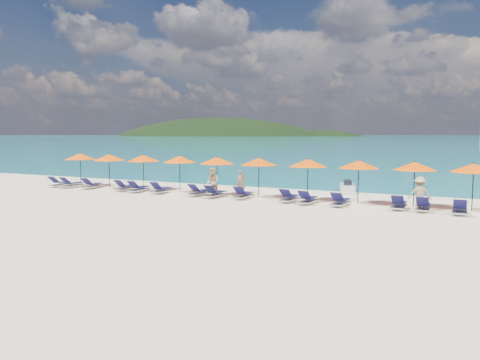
% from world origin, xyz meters
% --- Properties ---
extents(ground, '(1400.00, 1400.00, 0.00)m').
position_xyz_m(ground, '(0.00, 0.00, 0.00)').
color(ground, beige).
extents(sea, '(1600.00, 1300.00, 0.01)m').
position_xyz_m(sea, '(0.00, 660.00, 0.01)').
color(sea, '#1FA9B2').
rests_on(sea, ground).
extents(headland_main, '(374.00, 242.00, 126.50)m').
position_xyz_m(headland_main, '(-300.00, 540.00, -38.00)').
color(headland_main, black).
rests_on(headland_main, ground).
extents(headland_small, '(162.00, 126.00, 85.50)m').
position_xyz_m(headland_small, '(-150.00, 560.00, -35.00)').
color(headland_small, black).
rests_on(headland_small, ground).
extents(jetski, '(1.36, 2.26, 0.76)m').
position_xyz_m(jetski, '(4.05, 9.66, 0.31)').
color(jetski, silver).
rests_on(jetski, ground).
extents(beachgoer_a, '(0.63, 0.54, 1.48)m').
position_xyz_m(beachgoer_a, '(-1.13, 5.43, 0.74)').
color(beachgoer_a, tan).
rests_on(beachgoer_a, ground).
extents(beachgoer_b, '(0.95, 0.85, 1.70)m').
position_xyz_m(beachgoer_b, '(-2.34, 4.25, 0.85)').
color(beachgoer_b, tan).
rests_on(beachgoer_b, ground).
extents(beachgoer_c, '(1.10, 0.65, 1.60)m').
position_xyz_m(beachgoer_c, '(8.64, 4.50, 0.80)').
color(beachgoer_c, tan).
rests_on(beachgoer_c, ground).
extents(umbrella_0, '(2.10, 2.10, 2.28)m').
position_xyz_m(umbrella_0, '(-13.62, 5.57, 2.02)').
color(umbrella_0, black).
rests_on(umbrella_0, ground).
extents(umbrella_1, '(2.10, 2.10, 2.28)m').
position_xyz_m(umbrella_1, '(-10.86, 5.37, 2.02)').
color(umbrella_1, black).
rests_on(umbrella_1, ground).
extents(umbrella_2, '(2.10, 2.10, 2.28)m').
position_xyz_m(umbrella_2, '(-8.24, 5.64, 2.02)').
color(umbrella_2, black).
rests_on(umbrella_2, ground).
extents(umbrella_3, '(2.10, 2.10, 2.28)m').
position_xyz_m(umbrella_3, '(-5.43, 5.60, 2.02)').
color(umbrella_3, black).
rests_on(umbrella_3, ground).
extents(umbrella_4, '(2.10, 2.10, 2.28)m').
position_xyz_m(umbrella_4, '(-2.69, 5.42, 2.02)').
color(umbrella_4, black).
rests_on(umbrella_4, ground).
extents(umbrella_5, '(2.10, 2.10, 2.28)m').
position_xyz_m(umbrella_5, '(-0.05, 5.53, 2.02)').
color(umbrella_5, black).
rests_on(umbrella_5, ground).
extents(umbrella_6, '(2.10, 2.10, 2.28)m').
position_xyz_m(umbrella_6, '(2.82, 5.62, 2.02)').
color(umbrella_6, black).
rests_on(umbrella_6, ground).
extents(umbrella_7, '(2.10, 2.10, 2.28)m').
position_xyz_m(umbrella_7, '(5.54, 5.60, 2.02)').
color(umbrella_7, black).
rests_on(umbrella_7, ground).
extents(umbrella_8, '(2.10, 2.10, 2.28)m').
position_xyz_m(umbrella_8, '(8.27, 5.58, 2.02)').
color(umbrella_8, black).
rests_on(umbrella_8, ground).
extents(umbrella_9, '(2.10, 2.10, 2.28)m').
position_xyz_m(umbrella_9, '(10.85, 5.49, 2.02)').
color(umbrella_9, black).
rests_on(umbrella_9, ground).
extents(lounger_0, '(0.72, 1.73, 0.66)m').
position_xyz_m(lounger_0, '(-14.29, 4.27, 0.24)').
color(lounger_0, silver).
rests_on(lounger_0, ground).
extents(lounger_1, '(0.67, 1.72, 0.66)m').
position_xyz_m(lounger_1, '(-13.13, 4.22, 0.24)').
color(lounger_1, silver).
rests_on(lounger_1, ground).
extents(lounger_2, '(0.73, 1.74, 0.66)m').
position_xyz_m(lounger_2, '(-11.56, 4.46, 0.24)').
color(lounger_2, silver).
rests_on(lounger_2, ground).
extents(lounger_3, '(0.63, 1.70, 0.66)m').
position_xyz_m(lounger_3, '(-8.76, 4.43, 0.24)').
color(lounger_3, silver).
rests_on(lounger_3, ground).
extents(lounger_4, '(0.68, 1.72, 0.66)m').
position_xyz_m(lounger_4, '(-7.61, 4.29, 0.24)').
color(lounger_4, silver).
rests_on(lounger_4, ground).
extents(lounger_5, '(0.73, 1.74, 0.66)m').
position_xyz_m(lounger_5, '(-6.03, 4.38, 0.24)').
color(lounger_5, silver).
rests_on(lounger_5, ground).
extents(lounger_6, '(0.79, 1.75, 0.66)m').
position_xyz_m(lounger_6, '(-3.33, 4.43, 0.24)').
color(lounger_6, silver).
rests_on(lounger_6, ground).
extents(lounger_7, '(0.77, 1.75, 0.66)m').
position_xyz_m(lounger_7, '(-2.17, 4.25, 0.24)').
color(lounger_7, silver).
rests_on(lounger_7, ground).
extents(lounger_8, '(0.67, 1.72, 0.66)m').
position_xyz_m(lounger_8, '(-0.51, 4.46, 0.24)').
color(lounger_8, silver).
rests_on(lounger_8, ground).
extents(lounger_9, '(0.66, 1.72, 0.66)m').
position_xyz_m(lounger_9, '(2.20, 4.45, 0.24)').
color(lounger_9, silver).
rests_on(lounger_9, ground).
extents(lounger_10, '(0.66, 1.71, 0.66)m').
position_xyz_m(lounger_10, '(3.29, 4.19, 0.24)').
color(lounger_10, silver).
rests_on(lounger_10, ground).
extents(lounger_11, '(0.73, 1.74, 0.66)m').
position_xyz_m(lounger_11, '(4.97, 4.23, 0.24)').
color(lounger_11, silver).
rests_on(lounger_11, ground).
extents(lounger_12, '(0.63, 1.70, 0.66)m').
position_xyz_m(lounger_12, '(7.73, 4.46, 0.24)').
color(lounger_12, silver).
rests_on(lounger_12, ground).
extents(lounger_13, '(0.65, 1.71, 0.66)m').
position_xyz_m(lounger_13, '(8.81, 4.39, 0.24)').
color(lounger_13, silver).
rests_on(lounger_13, ground).
extents(lounger_14, '(0.64, 1.71, 0.66)m').
position_xyz_m(lounger_14, '(10.36, 4.22, 0.24)').
color(lounger_14, silver).
rests_on(lounger_14, ground).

